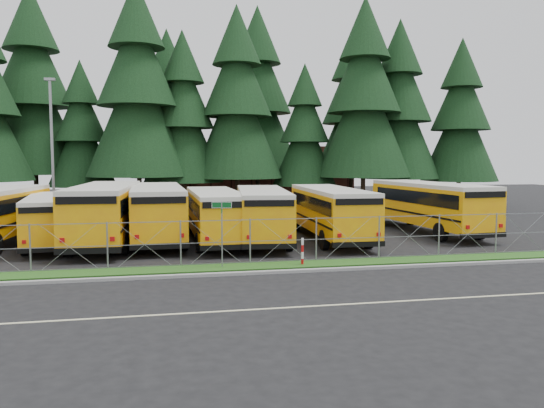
% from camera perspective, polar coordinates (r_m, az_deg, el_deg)
% --- Properties ---
extents(ground, '(120.00, 120.00, 0.00)m').
position_cam_1_polar(ground, '(24.55, -0.41, -5.92)').
color(ground, black).
rests_on(ground, ground).
extents(curb, '(50.00, 0.25, 0.12)m').
position_cam_1_polar(curb, '(21.56, 1.17, -7.28)').
color(curb, gray).
rests_on(curb, ground).
extents(grass_verge, '(50.00, 1.40, 0.06)m').
position_cam_1_polar(grass_verge, '(22.91, 0.41, -6.63)').
color(grass_verge, '#1C4413').
rests_on(grass_verge, ground).
extents(road_lane_line, '(50.00, 0.12, 0.01)m').
position_cam_1_polar(road_lane_line, '(16.96, 4.83, -10.87)').
color(road_lane_line, beige).
rests_on(road_lane_line, ground).
extents(chainlink_fence, '(44.00, 0.10, 2.00)m').
position_cam_1_polar(chainlink_fence, '(23.41, 0.06, -3.96)').
color(chainlink_fence, gray).
rests_on(chainlink_fence, ground).
extents(brick_building, '(22.00, 10.00, 6.00)m').
position_cam_1_polar(brick_building, '(64.56, -1.93, 3.50)').
color(brick_building, brown).
rests_on(brick_building, ground).
extents(bus_1, '(3.72, 10.30, 2.64)m').
position_cam_1_polar(bus_1, '(30.57, -22.65, -1.65)').
color(bus_1, '#FFB308').
rests_on(bus_1, ground).
extents(bus_2, '(3.39, 12.36, 3.21)m').
position_cam_1_polar(bus_2, '(29.87, -17.35, -1.08)').
color(bus_2, '#FFB308').
rests_on(bus_2, ground).
extents(bus_3, '(3.19, 11.90, 3.10)m').
position_cam_1_polar(bus_3, '(30.21, -12.26, -1.01)').
color(bus_3, '#FFB308').
rests_on(bus_3, ground).
extents(bus_4, '(2.85, 10.97, 2.86)m').
position_cam_1_polar(bus_4, '(29.31, -6.20, -1.34)').
color(bus_4, '#FFB308').
rests_on(bus_4, ground).
extents(bus_5, '(3.86, 11.37, 2.92)m').
position_cam_1_polar(bus_5, '(29.54, -1.10, -1.20)').
color(bus_5, '#FFB308').
rests_on(bus_5, ground).
extents(bus_6, '(2.99, 11.33, 2.95)m').
position_cam_1_polar(bus_6, '(30.26, 6.17, -1.06)').
color(bus_6, '#FFB308').
rests_on(bus_6, ground).
extents(bus_east, '(3.78, 12.10, 3.12)m').
position_cam_1_polar(bus_east, '(34.28, 16.26, -0.38)').
color(bus_east, '#FFB308').
rests_on(bus_east, ground).
extents(street_sign, '(0.83, 0.54, 2.81)m').
position_cam_1_polar(street_sign, '(22.28, -5.41, -1.76)').
color(street_sign, gray).
rests_on(street_sign, ground).
extents(striped_bollard, '(0.11, 0.11, 1.20)m').
position_cam_1_polar(striped_bollard, '(22.96, 3.29, -5.16)').
color(striped_bollard, '#B20C0C').
rests_on(striped_bollard, ground).
extents(light_standard, '(0.70, 0.35, 10.14)m').
position_cam_1_polar(light_standard, '(40.15, -22.58, 5.82)').
color(light_standard, gray).
rests_on(light_standard, ground).
extents(conifer_2, '(6.18, 6.18, 13.66)m').
position_cam_1_polar(conifer_2, '(52.53, -19.80, 7.06)').
color(conifer_2, black).
rests_on(conifer_2, ground).
extents(conifer_3, '(9.23, 9.23, 20.41)m').
position_cam_1_polar(conifer_3, '(49.60, -14.26, 11.25)').
color(conifer_3, black).
rests_on(conifer_3, ground).
extents(conifer_4, '(7.41, 7.41, 16.39)m').
position_cam_1_polar(conifer_4, '(50.32, -9.54, 8.94)').
color(conifer_4, black).
rests_on(conifer_4, ground).
extents(conifer_5, '(8.50, 8.50, 18.80)m').
position_cam_1_polar(conifer_5, '(50.33, -3.78, 10.38)').
color(conifer_5, black).
rests_on(conifer_5, ground).
extents(conifer_6, '(6.16, 6.16, 13.62)m').
position_cam_1_polar(conifer_6, '(51.22, 3.53, 7.38)').
color(conifer_6, black).
rests_on(conifer_6, ground).
extents(conifer_7, '(8.85, 8.85, 19.57)m').
position_cam_1_polar(conifer_7, '(51.06, 9.89, 10.67)').
color(conifer_7, black).
rests_on(conifer_7, ground).
extents(conifer_8, '(8.17, 8.17, 18.06)m').
position_cam_1_polar(conifer_8, '(53.89, 13.47, 9.50)').
color(conifer_8, black).
rests_on(conifer_8, ground).
extents(conifer_9, '(7.37, 7.37, 16.31)m').
position_cam_1_polar(conifer_9, '(55.69, 19.61, 8.29)').
color(conifer_9, black).
rests_on(conifer_9, ground).
extents(conifer_10, '(9.55, 9.55, 21.12)m').
position_cam_1_polar(conifer_10, '(56.63, -24.32, 10.53)').
color(conifer_10, black).
rests_on(conifer_10, ground).
extents(conifer_11, '(8.06, 8.06, 17.83)m').
position_cam_1_polar(conifer_11, '(56.38, -11.15, 9.22)').
color(conifer_11, black).
rests_on(conifer_11, ground).
extents(conifer_12, '(9.49, 9.49, 21.00)m').
position_cam_1_polar(conifer_12, '(58.60, -1.57, 10.70)').
color(conifer_12, black).
rests_on(conifer_12, ground).
extents(conifer_13, '(8.34, 8.34, 18.44)m').
position_cam_1_polar(conifer_13, '(58.65, 8.58, 9.39)').
color(conifer_13, black).
rests_on(conifer_13, ground).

